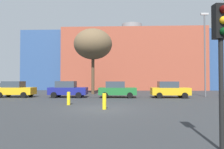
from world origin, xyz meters
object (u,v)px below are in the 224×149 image
at_px(traffic_light_near_right, 221,42).
at_px(bollard_yellow_0, 69,98).
at_px(parked_car_0, 15,89).
at_px(parked_car_1, 68,89).
at_px(bare_tree_0, 93,44).
at_px(parked_car_2, 117,89).
at_px(bollard_yellow_1, 104,101).
at_px(street_lamp, 205,50).
at_px(parked_car_3, 169,90).

bearing_deg(traffic_light_near_right, bollard_yellow_0, -151.87).
bearing_deg(parked_car_0, parked_car_1, -0.00).
xyz_separation_m(parked_car_1, bare_tree_0, (1.95, 5.01, 5.48)).
distance_m(parked_car_0, traffic_light_near_right, 21.12).
height_order(parked_car_2, bollard_yellow_0, parked_car_2).
distance_m(parked_car_0, bare_tree_0, 10.55).
distance_m(parked_car_2, bollard_yellow_0, 7.30).
relative_size(bollard_yellow_1, street_lamp, 0.11).
bearing_deg(bollard_yellow_1, parked_car_1, 117.46).
relative_size(bare_tree_0, bollard_yellow_1, 8.44).
bearing_deg(traffic_light_near_right, street_lamp, 154.28).
bearing_deg(parked_car_1, parked_car_0, 180.00).
height_order(parked_car_2, bare_tree_0, bare_tree_0).
bearing_deg(parked_car_2, street_lamp, 9.37).
bearing_deg(street_lamp, traffic_light_near_right, -110.26).
relative_size(parked_car_0, parked_car_1, 0.99).
height_order(parked_car_1, street_lamp, street_lamp).
height_order(parked_car_0, parked_car_2, parked_car_0).
bearing_deg(traffic_light_near_right, bollard_yellow_1, -159.61).
bearing_deg(bollard_yellow_1, street_lamp, 45.20).
bearing_deg(parked_car_0, bare_tree_0, 33.79).
xyz_separation_m(parked_car_0, parked_car_1, (5.54, -0.00, 0.01)).
distance_m(traffic_light_near_right, bare_tree_0, 22.20).
bearing_deg(street_lamp, bollard_yellow_0, -148.02).
height_order(parked_car_1, parked_car_3, parked_car_1).
bearing_deg(street_lamp, parked_car_1, -173.87).
bearing_deg(parked_car_1, bare_tree_0, 68.77).
relative_size(parked_car_0, parked_car_2, 1.01).
height_order(parked_car_0, bollard_yellow_0, parked_car_0).
xyz_separation_m(parked_car_0, parked_car_3, (15.93, -0.00, -0.01)).
distance_m(traffic_light_near_right, street_lamp, 18.90).
height_order(parked_car_3, street_lamp, street_lamp).
bearing_deg(parked_car_0, street_lamp, 4.45).
relative_size(parked_car_3, bollard_yellow_1, 3.86).
bearing_deg(street_lamp, bollard_yellow_1, -134.80).
distance_m(bollard_yellow_0, street_lamp, 15.84).
relative_size(parked_car_2, traffic_light_near_right, 1.01).
relative_size(traffic_light_near_right, bare_tree_0, 0.46).
bearing_deg(parked_car_0, traffic_light_near_right, -49.68).
xyz_separation_m(parked_car_1, bollard_yellow_1, (4.47, -8.60, -0.34)).
distance_m(bollard_yellow_1, street_lamp, 15.04).
bearing_deg(bollard_yellow_0, street_lamp, 31.98).
relative_size(bare_tree_0, bollard_yellow_0, 8.82).
xyz_separation_m(parked_car_0, bare_tree_0, (7.48, 5.01, 5.49)).
bearing_deg(parked_car_3, traffic_light_near_right, -98.25).
distance_m(parked_car_1, parked_car_2, 5.09).
bearing_deg(bare_tree_0, parked_car_0, -146.21).
bearing_deg(bollard_yellow_0, bollard_yellow_1, -37.86).
height_order(parked_car_1, bollard_yellow_1, parked_car_1).
relative_size(parked_car_1, parked_car_2, 1.02).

